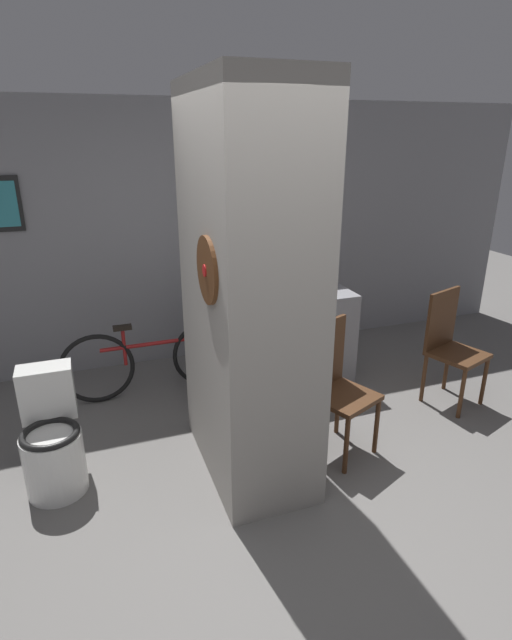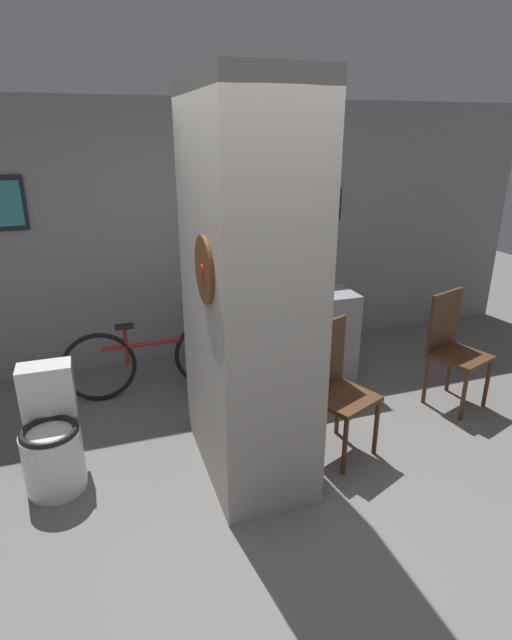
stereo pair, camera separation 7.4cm
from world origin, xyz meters
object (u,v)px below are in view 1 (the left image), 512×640
at_px(toilet, 52,442).
at_px(chair_by_doorway, 450,343).
at_px(bicycle, 154,359).
at_px(bottle_tall, 309,285).
at_px(chair_near_pillar, 335,383).

xyz_separation_m(toilet, chair_by_doorway, (3.30, 0.06, 0.22)).
xyz_separation_m(bicycle, bottle_tall, (1.39, -0.30, 0.65)).
xyz_separation_m(toilet, chair_near_pillar, (1.99, -0.26, 0.22)).
bearing_deg(bottle_tall, bicycle, 167.92).
height_order(toilet, bicycle, toilet).
bearing_deg(bottle_tall, toilet, -161.05).
xyz_separation_m(toilet, bottle_tall, (2.25, 0.77, 0.65)).
bearing_deg(chair_by_doorway, toilet, 162.39).
height_order(toilet, chair_near_pillar, chair_near_pillar).
bearing_deg(chair_near_pillar, toilet, 149.73).
bearing_deg(toilet, bicycle, 51.47).
bearing_deg(bicycle, chair_near_pillar, -49.38).
distance_m(chair_near_pillar, chair_by_doorway, 1.34).
xyz_separation_m(chair_by_doorway, bottle_tall, (-1.05, 0.71, 0.44)).
xyz_separation_m(chair_near_pillar, bicycle, (-1.14, 1.33, -0.21)).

